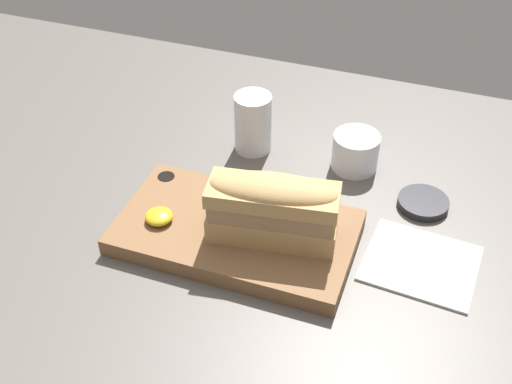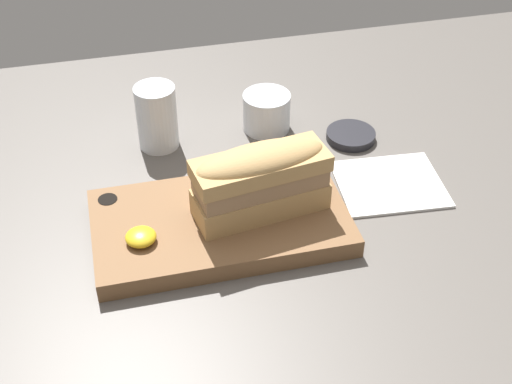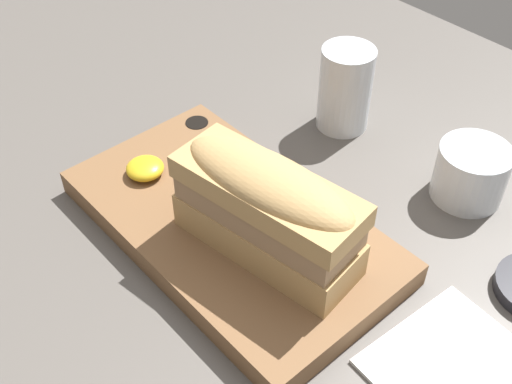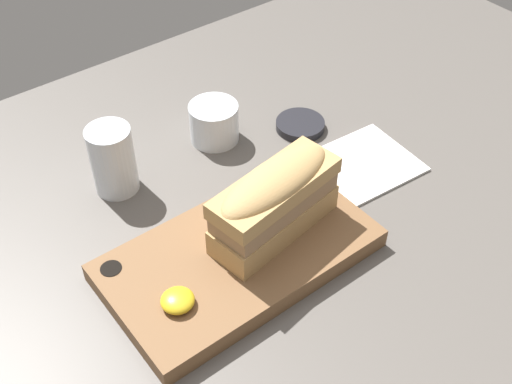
{
  "view_description": "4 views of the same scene",
  "coord_description": "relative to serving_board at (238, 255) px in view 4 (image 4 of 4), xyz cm",
  "views": [
    {
      "loc": [
        28.56,
        -64.41,
        66.24
      ],
      "look_at": [
        6.53,
        -2.51,
        11.36
      ],
      "focal_mm": 45.0,
      "sensor_mm": 36.0,
      "label": 1
    },
    {
      "loc": [
        -8.39,
        -73.05,
        65.81
      ],
      "look_at": [
        8.12,
        -4.67,
        9.14
      ],
      "focal_mm": 50.0,
      "sensor_mm": 36.0,
      "label": 2
    },
    {
      "loc": [
        38.32,
        -30.3,
        49.01
      ],
      "look_at": [
        7.76,
        -3.22,
        10.92
      ],
      "focal_mm": 45.0,
      "sensor_mm": 36.0,
      "label": 3
    },
    {
      "loc": [
        -27.08,
        -46.08,
        64.21
      ],
      "look_at": [
        8.57,
        -0.03,
        9.25
      ],
      "focal_mm": 45.0,
      "sensor_mm": 36.0,
      "label": 4
    }
  ],
  "objects": [
    {
      "name": "water_glass",
      "position": [
        -5.22,
        21.8,
        3.06
      ],
      "size": [
        6.2,
        6.2,
        10.16
      ],
      "color": "silver",
      "rests_on": "dining_table"
    },
    {
      "name": "condiment_dish",
      "position": [
        24.21,
        16.28,
        -0.72
      ],
      "size": [
        7.7,
        7.7,
        1.27
      ],
      "color": "black",
      "rests_on": "dining_table"
    },
    {
      "name": "serving_board",
      "position": [
        0.0,
        0.0,
        0.0
      ],
      "size": [
        33.51,
        18.74,
        2.76
      ],
      "color": "brown",
      "rests_on": "dining_table"
    },
    {
      "name": "dining_table",
      "position": [
        -3.58,
        2.86,
        -2.35
      ],
      "size": [
        173.15,
        99.37,
        2.0
      ],
      "color": "#56514C",
      "rests_on": "ground"
    },
    {
      "name": "sandwich",
      "position": [
        5.53,
        -0.23,
        6.67
      ],
      "size": [
        18.27,
        9.03,
        9.9
      ],
      "rotation": [
        0.0,
        0.0,
        0.15
      ],
      "color": "tan",
      "rests_on": "serving_board"
    },
    {
      "name": "wine_glass",
      "position": [
        12.11,
        22.46,
        1.42
      ],
      "size": [
        7.54,
        7.54,
        6.05
      ],
      "color": "silver",
      "rests_on": "dining_table"
    },
    {
      "name": "mustard_dollop",
      "position": [
        -10.54,
        -2.72,
        2.13
      ],
      "size": [
        3.94,
        3.94,
        1.58
      ],
      "color": "gold",
      "rests_on": "serving_board"
    },
    {
      "name": "napkin",
      "position": [
        25.77,
        3.83,
        -1.15
      ],
      "size": [
        15.88,
        14.01,
        0.4
      ],
      "rotation": [
        0.0,
        0.0,
        -0.08
      ],
      "color": "white",
      "rests_on": "dining_table"
    }
  ]
}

